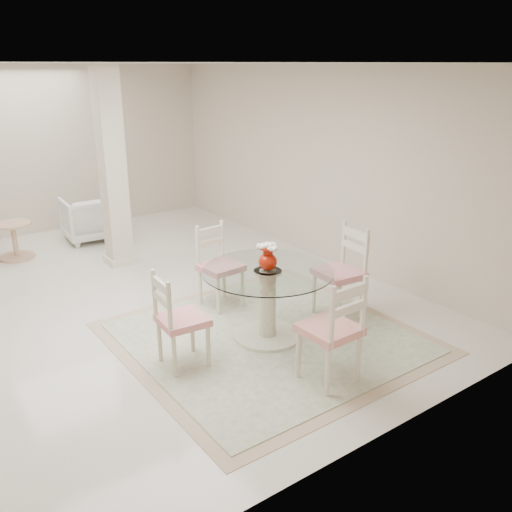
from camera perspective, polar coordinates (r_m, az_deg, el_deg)
ground at (r=6.71m, az=-13.75°, el=-4.68°), size 7.00×7.00×0.00m
room_shell at (r=6.20m, az=-15.14°, el=11.17°), size 6.02×7.02×2.71m
column at (r=7.65m, az=-14.88°, el=8.84°), size 0.30×0.30×2.70m
area_rug at (r=5.69m, az=1.19°, el=-8.57°), size 2.85×2.85×0.02m
dining_table at (r=5.52m, az=1.22°, el=-5.10°), size 1.31×1.31×0.76m
red_vase at (r=5.33m, az=1.27°, el=-0.08°), size 0.22×0.20×0.28m
dining_chair_east at (r=6.03m, az=9.29°, el=-0.93°), size 0.50×0.49×1.15m
dining_chair_north at (r=6.25m, az=-4.13°, el=-0.38°), size 0.46×0.46×1.07m
dining_chair_west at (r=5.00m, az=-8.49°, el=-6.03°), size 0.44×0.44×1.04m
dining_chair_south at (r=4.71m, az=8.41°, el=-7.03°), size 0.46×0.47×1.14m
armchair_white at (r=9.10m, az=-17.22°, el=3.79°), size 0.81×0.83×0.70m
side_table at (r=8.61m, az=-24.03°, el=1.35°), size 0.51×0.51×0.53m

